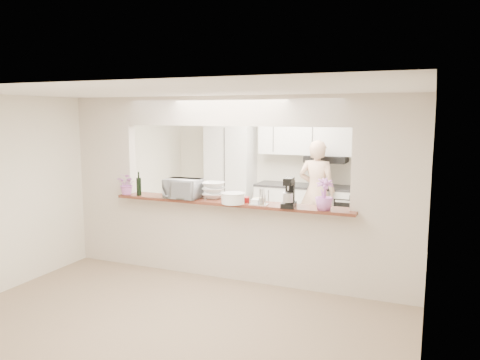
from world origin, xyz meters
The scene contains 19 objects.
floor centered at (0.00, 0.00, 0.00)m, with size 6.00×6.00×0.00m, color #9C8269.
tile_overlay centered at (0.00, 1.55, 0.01)m, with size 5.00×2.90×0.01m, color silver.
partition centered at (0.00, 0.00, 1.48)m, with size 5.00×0.15×2.50m.
bar_counter centered at (0.00, 0.00, 0.58)m, with size 3.40×0.38×1.09m.
kitchen_cabinets centered at (-0.19, 2.72, 0.97)m, with size 3.15×0.62×2.25m.
refrigerator centered at (2.05, 2.65, 0.85)m, with size 0.75×0.70×1.70m, color #BABABF.
flower_left centered at (-1.60, -0.15, 1.25)m, with size 0.28×0.24×0.31m, color #CC6CBE.
wine_bottle_a centered at (-1.40, -0.15, 1.22)m, with size 0.07×0.07×0.33m.
wine_bottle_b centered at (-1.40, -0.15, 1.23)m, with size 0.07×0.07×0.35m.
toaster_oven centered at (-0.70, -0.10, 1.23)m, with size 0.49×0.33×0.27m, color #B0B1B6.
serving_bowls centered at (-0.30, 0.05, 1.20)m, with size 0.30×0.30×0.22m, color white.
plate_stack_a centered at (0.10, -0.19, 1.16)m, with size 0.31×0.31×0.14m.
plate_stack_b centered at (0.10, -0.19, 1.14)m, with size 0.28×0.28×0.10m.
red_bowl centered at (0.20, -0.03, 1.12)m, with size 0.14×0.14×0.07m, color maroon.
tan_bowl centered at (0.40, -0.03, 1.12)m, with size 0.15×0.15×0.07m, color #C5B78B.
utensil_caddy centered at (0.45, -0.15, 1.18)m, with size 0.24×0.14×0.22m.
stand_mixer centered at (0.85, -0.14, 1.26)m, with size 0.19×0.27×0.38m.
flower_right centered at (1.30, -0.15, 1.29)m, with size 0.22×0.22×0.39m, color #C173D6.
person centered at (0.63, 2.30, 0.90)m, with size 0.66×0.43×1.80m, color tan.
Camera 1 is at (2.51, -5.74, 2.27)m, focal length 35.00 mm.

